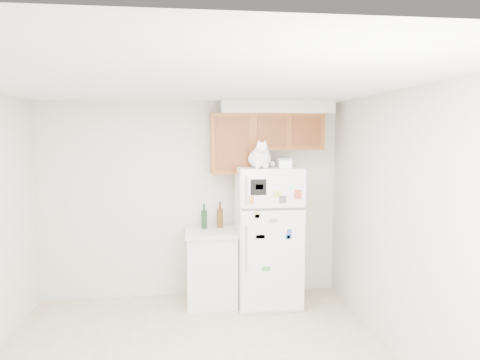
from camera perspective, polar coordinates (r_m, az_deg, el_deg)
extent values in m
cube|color=beige|center=(5.54, -6.54, -2.68)|extent=(3.80, 0.04, 2.50)
cube|color=beige|center=(4.06, 21.74, -6.25)|extent=(0.04, 4.00, 2.50)
cube|color=white|center=(3.50, -6.55, 12.80)|extent=(3.80, 4.00, 0.04)
cube|color=brown|center=(5.44, 6.17, 6.41)|extent=(0.90, 0.33, 0.45)
cube|color=brown|center=(5.33, -1.22, 4.84)|extent=(0.50, 0.33, 0.75)
cube|color=silver|center=(5.44, 4.88, 9.59)|extent=(1.40, 0.37, 0.15)
cube|color=white|center=(5.33, 3.68, -7.37)|extent=(0.76, 0.72, 1.70)
cube|color=white|center=(4.86, 4.54, -1.20)|extent=(0.74, 0.03, 0.44)
cube|color=white|center=(5.03, 4.46, -10.73)|extent=(0.74, 0.03, 1.19)
cube|color=#59595B|center=(4.89, 4.51, -3.82)|extent=(0.74, 0.03, 0.02)
cylinder|color=silver|center=(4.78, 0.84, -1.37)|extent=(0.02, 0.02, 0.32)
cylinder|color=silver|center=(4.91, 0.83, -9.15)|extent=(0.02, 0.02, 0.55)
cube|color=black|center=(4.81, 2.48, -0.97)|extent=(0.18, 0.00, 0.18)
cube|color=white|center=(4.88, 2.69, -6.21)|extent=(0.22, 0.00, 0.28)
cube|color=#BA85A6|center=(4.81, 2.61, -0.92)|extent=(0.09, 0.00, 0.06)
cube|color=#DEC04E|center=(4.85, 2.31, -4.61)|extent=(0.06, 0.00, 0.08)
cube|color=#4C4C51|center=(4.88, 5.73, -2.62)|extent=(0.08, 0.00, 0.09)
cube|color=silver|center=(4.91, 2.63, -7.62)|extent=(0.09, 0.00, 0.05)
cube|color=#BA8A3A|center=(4.81, 1.55, -2.67)|extent=(0.06, 0.00, 0.10)
cube|color=silver|center=(4.91, 2.98, -7.55)|extent=(0.07, 0.00, 0.05)
cube|color=#A677A6|center=(4.90, 4.47, -5.43)|extent=(0.09, 0.00, 0.05)
cube|color=#245990|center=(4.98, 6.40, -7.60)|extent=(0.05, 0.00, 0.05)
cube|color=#BA4D3A|center=(4.91, 7.73, -1.94)|extent=(0.09, 0.00, 0.11)
cube|color=#BFCE48|center=(4.86, 5.00, -1.86)|extent=(0.09, 0.00, 0.07)
cube|color=#3F8C46|center=(5.03, 3.49, -11.75)|extent=(0.10, 0.00, 0.05)
cube|color=#A5DEEA|center=(4.88, 6.75, -1.02)|extent=(0.06, 0.00, 0.06)
cube|color=#304CAB|center=(4.97, 6.58, -7.14)|extent=(0.06, 0.00, 0.11)
cube|color=white|center=(5.42, -3.81, -11.65)|extent=(0.60, 0.60, 0.88)
cube|color=silver|center=(5.28, -3.84, -6.95)|extent=(0.64, 0.64, 0.04)
ellipsoid|color=white|center=(5.03, 2.62, 2.85)|extent=(0.26, 0.36, 0.22)
ellipsoid|color=white|center=(4.93, 2.81, 3.37)|extent=(0.19, 0.15, 0.21)
sphere|color=white|center=(4.87, 2.93, 4.29)|extent=(0.13, 0.13, 0.13)
cone|color=white|center=(4.87, 2.52, 5.06)|extent=(0.04, 0.04, 0.05)
cone|color=white|center=(4.88, 3.35, 5.06)|extent=(0.04, 0.04, 0.05)
cone|color=#D88C8C|center=(4.86, 2.53, 5.00)|extent=(0.02, 0.02, 0.03)
cone|color=#D88C8C|center=(4.87, 3.36, 5.00)|extent=(0.02, 0.02, 0.03)
sphere|color=white|center=(4.82, 3.04, 4.03)|extent=(0.06, 0.06, 0.06)
sphere|color=white|center=(4.89, 2.36, 1.92)|extent=(0.07, 0.07, 0.07)
sphere|color=white|center=(4.91, 3.41, 1.93)|extent=(0.07, 0.07, 0.07)
cylinder|color=white|center=(5.18, 3.61, 2.14)|extent=(0.16, 0.22, 0.08)
cube|color=white|center=(5.31, 5.78, 2.38)|extent=(0.19, 0.15, 0.10)
cube|color=white|center=(5.06, 6.06, 2.15)|extent=(0.16, 0.13, 0.09)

